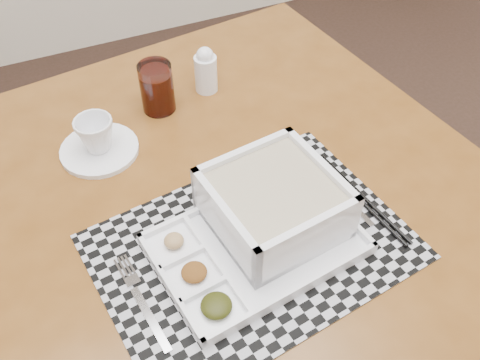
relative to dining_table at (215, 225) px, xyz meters
name	(u,v)px	position (x,y,z in m)	size (l,w,h in m)	color
dining_table	(215,225)	(0.00, 0.00, 0.00)	(1.13, 1.13, 0.75)	#5D3411
placemat	(253,247)	(0.02, -0.13, 0.08)	(0.49, 0.35, 0.00)	#A3A3AA
serving_tray	(269,214)	(0.06, -0.11, 0.12)	(0.35, 0.27, 0.10)	white
fork	(143,299)	(-0.17, -0.15, 0.08)	(0.04, 0.19, 0.00)	silver
spoon	(323,175)	(0.20, -0.03, 0.08)	(0.04, 0.18, 0.01)	silver
chopsticks	(361,198)	(0.24, -0.11, 0.08)	(0.05, 0.24, 0.01)	black
saucer	(100,150)	(-0.16, 0.20, 0.08)	(0.15, 0.15, 0.01)	white
cup	(96,135)	(-0.16, 0.20, 0.12)	(0.07, 0.07, 0.07)	white
juice_glass	(157,89)	(-0.01, 0.28, 0.13)	(0.07, 0.07, 0.11)	white
creamer_bottle	(206,70)	(0.10, 0.30, 0.13)	(0.05, 0.05, 0.10)	white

